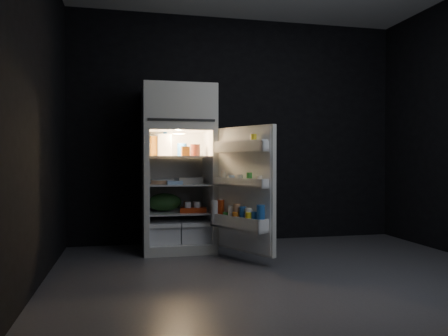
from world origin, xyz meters
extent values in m
cube|color=#4C4C51|center=(0.00, 0.00, 0.00)|extent=(4.00, 3.40, 0.00)
cube|color=black|center=(0.00, 1.70, 1.35)|extent=(4.00, 0.00, 2.70)
cube|color=black|center=(0.00, -1.70, 1.35)|extent=(4.00, 0.00, 2.70)
cube|color=black|center=(-2.00, 0.00, 1.35)|extent=(0.00, 3.40, 2.70)
cube|color=silver|center=(-0.79, 1.30, 0.05)|extent=(0.76, 0.70, 0.10)
cube|color=silver|center=(-1.14, 1.30, 0.70)|extent=(0.05, 0.70, 1.20)
cube|color=silver|center=(-0.43, 1.30, 0.70)|extent=(0.05, 0.70, 1.20)
cube|color=white|center=(-0.79, 1.62, 0.70)|extent=(0.66, 0.05, 1.20)
cube|color=silver|center=(-0.79, 1.30, 1.33)|extent=(0.76, 0.70, 0.06)
cube|color=silver|center=(-0.79, 1.30, 1.57)|extent=(0.76, 0.70, 0.42)
cube|color=black|center=(-0.79, 0.95, 1.39)|extent=(0.68, 0.01, 0.02)
cube|color=white|center=(-1.11, 1.28, 0.70)|extent=(0.01, 0.65, 1.20)
cube|color=white|center=(-0.46, 1.28, 0.70)|extent=(0.01, 0.65, 1.20)
cube|color=white|center=(-0.79, 1.28, 1.30)|extent=(0.66, 0.65, 0.01)
cube|color=white|center=(-0.79, 1.28, 0.10)|extent=(0.66, 0.65, 0.01)
cube|color=white|center=(-0.79, 1.28, 1.02)|extent=(0.65, 0.63, 0.01)
cube|color=white|center=(-0.79, 1.28, 0.72)|extent=(0.65, 0.63, 0.01)
cube|color=white|center=(-0.79, 1.28, 0.42)|extent=(0.65, 0.63, 0.01)
cube|color=white|center=(-0.95, 1.30, 0.22)|extent=(0.32, 0.59, 0.22)
cube|color=white|center=(-0.62, 1.30, 0.22)|extent=(0.32, 0.59, 0.22)
cube|color=white|center=(-0.95, 0.97, 0.31)|extent=(0.32, 0.02, 0.03)
cube|color=white|center=(-0.62, 0.97, 0.31)|extent=(0.32, 0.02, 0.03)
cube|color=#FFE5B2|center=(-0.79, 1.23, 1.28)|extent=(0.14, 0.14, 0.02)
cube|color=silver|center=(-0.21, 0.63, 0.70)|extent=(0.40, 0.69, 1.22)
cube|color=white|center=(-0.23, 0.61, 0.70)|extent=(0.35, 0.64, 1.18)
cube|color=white|center=(-0.27, 0.59, 1.07)|extent=(0.40, 0.64, 0.02)
cube|color=white|center=(-0.30, 0.58, 1.11)|extent=(0.34, 0.61, 0.10)
cube|color=white|center=(-0.11, 0.30, 1.11)|extent=(0.09, 0.06, 0.10)
cube|color=white|center=(-0.42, 0.88, 1.11)|extent=(0.09, 0.06, 0.10)
cube|color=white|center=(-0.27, 0.59, 0.73)|extent=(0.41, 0.65, 0.02)
cube|color=white|center=(-0.31, 0.57, 0.77)|extent=(0.34, 0.61, 0.09)
cube|color=white|center=(-0.11, 0.30, 0.77)|extent=(0.10, 0.06, 0.09)
cube|color=white|center=(-0.43, 0.88, 0.77)|extent=(0.10, 0.06, 0.09)
cube|color=white|center=(-0.29, 0.58, 0.33)|extent=(0.45, 0.67, 0.02)
cube|color=white|center=(-0.34, 0.55, 0.38)|extent=(0.34, 0.61, 0.13)
cube|color=white|center=(-0.13, 0.29, 0.38)|extent=(0.13, 0.08, 0.13)
cube|color=white|center=(-0.45, 0.87, 0.38)|extent=(0.13, 0.08, 0.13)
cube|color=white|center=(-0.27, 0.59, 1.16)|extent=(0.39, 0.62, 0.02)
cylinder|color=yellow|center=(-0.18, 0.44, 1.15)|extent=(0.08, 0.08, 0.14)
cylinder|color=yellow|center=(-0.35, 0.75, 1.13)|extent=(0.08, 0.08, 0.09)
cylinder|color=beige|center=(-0.15, 0.36, 0.79)|extent=(0.08, 0.08, 0.09)
cylinder|color=#338C33|center=(-0.21, 0.48, 0.81)|extent=(0.07, 0.07, 0.12)
cylinder|color=silver|center=(-0.27, 0.59, 0.79)|extent=(0.08, 0.08, 0.10)
cylinder|color=#85A8CE|center=(-0.33, 0.70, 0.79)|extent=(0.08, 0.08, 0.09)
cylinder|color=beige|center=(-0.38, 0.80, 0.81)|extent=(0.08, 0.08, 0.13)
cylinder|color=#1D52A1|center=(-0.15, 0.32, 0.46)|extent=(0.10, 0.10, 0.24)
cylinder|color=#1D52A1|center=(-0.18, 0.39, 0.42)|extent=(0.08, 0.08, 0.17)
cylinder|color=white|center=(-0.22, 0.46, 0.44)|extent=(0.09, 0.09, 0.19)
cylinder|color=#1D52A1|center=(-0.26, 0.53, 0.44)|extent=(0.09, 0.09, 0.20)
cylinder|color=tan|center=(-0.30, 0.60, 0.45)|extent=(0.09, 0.09, 0.22)
cylinder|color=silver|center=(-0.34, 0.67, 0.44)|extent=(0.09, 0.09, 0.20)
cylinder|color=#338C33|center=(-0.37, 0.74, 0.40)|extent=(0.09, 0.09, 0.13)
cylinder|color=#B2310F|center=(-0.41, 0.81, 0.46)|extent=(0.10, 0.10, 0.24)
cylinder|color=yellow|center=(-0.24, 0.40, 0.42)|extent=(0.08, 0.08, 0.16)
cylinder|color=orange|center=(-0.32, 0.56, 0.41)|extent=(0.08, 0.08, 0.15)
cylinder|color=#338C33|center=(-0.39, 0.69, 0.39)|extent=(0.08, 0.08, 0.10)
cylinder|color=white|center=(-0.47, 0.83, 0.46)|extent=(0.10, 0.10, 0.24)
cylinder|color=white|center=(-0.41, 0.81, 0.58)|extent=(0.05, 0.05, 0.02)
cube|color=white|center=(-0.92, 1.35, 1.15)|extent=(0.16, 0.16, 0.24)
cylinder|color=#1D52A1|center=(-0.73, 1.34, 1.10)|extent=(0.13, 0.13, 0.14)
cylinder|color=black|center=(-0.60, 1.27, 1.09)|extent=(0.14, 0.14, 0.13)
cylinder|color=orange|center=(-1.04, 1.40, 1.14)|extent=(0.09, 0.09, 0.22)
cube|color=orange|center=(-0.73, 1.10, 1.08)|extent=(0.09, 0.07, 0.10)
cube|color=#9A968C|center=(-0.68, 1.19, 0.76)|extent=(0.31, 0.21, 0.07)
cylinder|color=tan|center=(-0.92, 1.32, 0.75)|extent=(0.33, 0.33, 0.04)
cube|color=#85A8CE|center=(-0.84, 1.12, 0.75)|extent=(0.16, 0.09, 0.04)
cube|color=beige|center=(-0.55, 1.47, 0.75)|extent=(0.13, 0.12, 0.05)
ellipsoid|color=#193815|center=(-0.93, 1.30, 0.52)|extent=(0.45, 0.42, 0.20)
cube|color=#B2310F|center=(-0.64, 1.15, 0.45)|extent=(0.30, 0.19, 0.05)
cylinder|color=#B2310F|center=(-0.67, 1.42, 0.47)|extent=(0.08, 0.08, 0.09)
cylinder|color=silver|center=(-0.58, 1.41, 0.47)|extent=(0.09, 0.09, 0.09)
camera|label=1|loc=(-1.33, -3.46, 0.98)|focal=35.00mm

